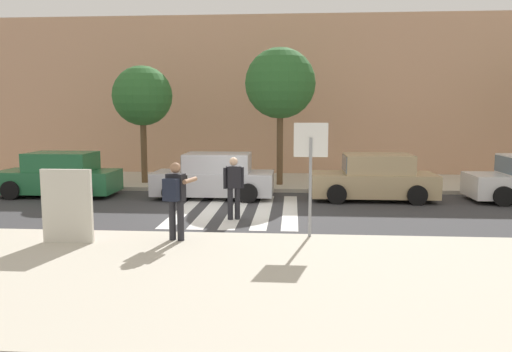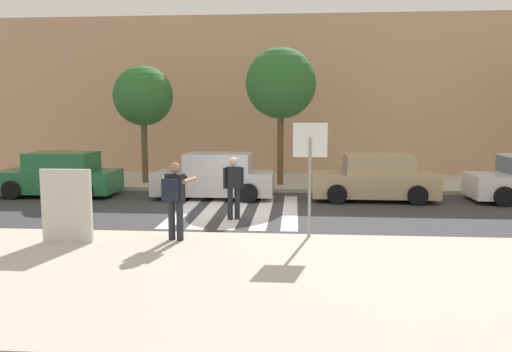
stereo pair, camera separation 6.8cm
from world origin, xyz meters
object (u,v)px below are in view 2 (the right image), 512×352
at_px(parked_car_tan, 375,179).
at_px(advertising_board, 67,206).
at_px(parked_car_silver, 215,177).
at_px(street_tree_west, 143,96).
at_px(stop_sign, 310,154).
at_px(photographer_with_backpack, 175,194).
at_px(pedestrian_crossing, 234,185).
at_px(parked_car_green, 60,175).
at_px(street_tree_center, 281,84).

xyz_separation_m(parked_car_tan, advertising_board, (-7.58, -6.61, 0.21)).
relative_size(parked_car_silver, street_tree_west, 0.89).
bearing_deg(parked_car_silver, stop_sign, -61.69).
bearing_deg(photographer_with_backpack, street_tree_west, 110.85).
height_order(pedestrian_crossing, parked_car_green, pedestrian_crossing).
bearing_deg(pedestrian_crossing, photographer_with_backpack, -108.02).
relative_size(pedestrian_crossing, advertising_board, 1.08).
bearing_deg(parked_car_tan, advertising_board, -138.89).
distance_m(parked_car_tan, street_tree_center, 5.23).
xyz_separation_m(parked_car_green, parked_car_tan, (10.95, 0.00, 0.00)).
bearing_deg(advertising_board, street_tree_center, 64.42).
relative_size(parked_car_silver, street_tree_center, 0.78).
bearing_deg(parked_car_silver, parked_car_tan, -0.00).
bearing_deg(stop_sign, street_tree_west, 127.38).
height_order(parked_car_green, parked_car_tan, same).
xyz_separation_m(parked_car_tan, street_tree_center, (-3.24, 2.44, 3.29)).
bearing_deg(parked_car_green, photographer_with_backpack, -48.00).
relative_size(photographer_with_backpack, parked_car_green, 0.42).
relative_size(parked_car_green, street_tree_west, 0.89).
relative_size(pedestrian_crossing, parked_car_tan, 0.42).
xyz_separation_m(parked_car_green, parked_car_silver, (5.53, 0.00, 0.00)).
bearing_deg(street_tree_west, parked_car_green, -131.71).
distance_m(parked_car_silver, parked_car_tan, 5.41).
xyz_separation_m(parked_car_silver, advertising_board, (-2.17, -6.61, 0.21)).
bearing_deg(photographer_with_backpack, street_tree_center, 76.83).
distance_m(pedestrian_crossing, advertising_board, 4.55).
xyz_separation_m(stop_sign, street_tree_center, (-0.90, 8.15, 2.00)).
bearing_deg(parked_car_green, parked_car_tan, 0.00).
bearing_deg(street_tree_center, parked_car_green, -162.41).
bearing_deg(parked_car_tan, parked_car_silver, 180.00).
distance_m(photographer_with_backpack, parked_car_tan, 8.23).
relative_size(pedestrian_crossing, street_tree_west, 0.37).
relative_size(photographer_with_backpack, parked_car_silver, 0.42).
height_order(photographer_with_backpack, parked_car_silver, photographer_with_backpack).
relative_size(photographer_with_backpack, pedestrian_crossing, 1.00).
height_order(stop_sign, parked_car_tan, stop_sign).
bearing_deg(street_tree_center, parked_car_silver, -131.59).
height_order(stop_sign, street_tree_center, street_tree_center).
bearing_deg(stop_sign, parked_car_tan, 67.70).
bearing_deg(advertising_board, photographer_with_backpack, 8.08).
bearing_deg(parked_car_silver, photographer_with_backpack, -88.85).
xyz_separation_m(pedestrian_crossing, street_tree_west, (-4.31, 5.98, 2.58)).
xyz_separation_m(street_tree_west, street_tree_center, (5.41, -0.13, 0.46)).
xyz_separation_m(stop_sign, advertising_board, (-5.24, -0.91, -1.08)).
distance_m(photographer_with_backpack, parked_car_silver, 6.30).
xyz_separation_m(photographer_with_backpack, street_tree_center, (2.04, 8.73, 2.85)).
bearing_deg(parked_car_tan, parked_car_green, 180.00).
xyz_separation_m(photographer_with_backpack, parked_car_green, (-5.66, 6.29, -0.44)).
height_order(photographer_with_backpack, parked_car_green, photographer_with_backpack).
distance_m(stop_sign, photographer_with_backpack, 3.12).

